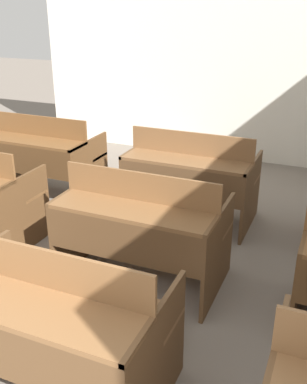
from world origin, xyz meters
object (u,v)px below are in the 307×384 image
at_px(bench_second_center, 141,226).
at_px(bench_third_center, 190,175).
at_px(bench_front_center, 51,320).
at_px(bench_third_left, 41,154).

distance_m(bench_second_center, bench_third_center, 1.18).
bearing_deg(bench_second_center, bench_front_center, -89.43).
xyz_separation_m(bench_third_left, bench_third_center, (1.76, 0.02, 0.00)).
bearing_deg(bench_second_center, bench_third_left, 146.65).
relative_size(bench_front_center, bench_second_center, 1.00).
bearing_deg(bench_third_center, bench_front_center, -89.56).
distance_m(bench_third_left, bench_third_center, 1.76).
height_order(bench_second_center, bench_third_left, same).
xyz_separation_m(bench_front_center, bench_third_left, (-1.78, 2.34, 0.00)).
height_order(bench_front_center, bench_third_center, same).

